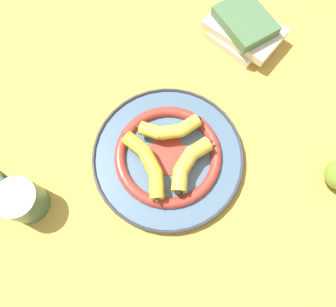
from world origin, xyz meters
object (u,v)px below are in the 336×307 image
object	(u,v)px
decorative_bowl	(168,156)
banana_b	(148,165)
banana_a	(189,162)
banana_c	(168,130)
book_stack	(243,28)
coffee_mug	(22,199)

from	to	relation	value
decorative_bowl	banana_b	bearing A→B (deg)	144.29
banana_b	decorative_bowl	bearing A→B (deg)	-80.49
banana_a	banana_c	bearing A→B (deg)	-118.41
decorative_bowl	banana_c	distance (m)	0.07
banana_c	book_stack	distance (m)	0.38
banana_b	banana_c	size ratio (longest dim) A/B	0.99
banana_a	banana_b	world-z (taller)	banana_a
banana_a	book_stack	bearing A→B (deg)	-170.37
banana_b	banana_c	bearing A→B (deg)	-54.58
banana_c	book_stack	size ratio (longest dim) A/B	0.66
banana_b	book_stack	distance (m)	0.48
banana_b	book_stack	size ratio (longest dim) A/B	0.65
banana_c	banana_a	bearing A→B (deg)	-68.29
banana_a	banana_c	world-z (taller)	banana_a
banana_a	coffee_mug	bearing A→B (deg)	-45.65
banana_b	book_stack	xyz separation A→B (m)	(0.47, -0.12, -0.01)
decorative_bowl	book_stack	distance (m)	0.43
banana_c	book_stack	bearing A→B (deg)	47.89
decorative_bowl	banana_a	distance (m)	0.07
banana_a	decorative_bowl	bearing A→B (deg)	-87.58
banana_c	decorative_bowl	bearing A→B (deg)	-99.45
decorative_bowl	coffee_mug	world-z (taller)	coffee_mug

